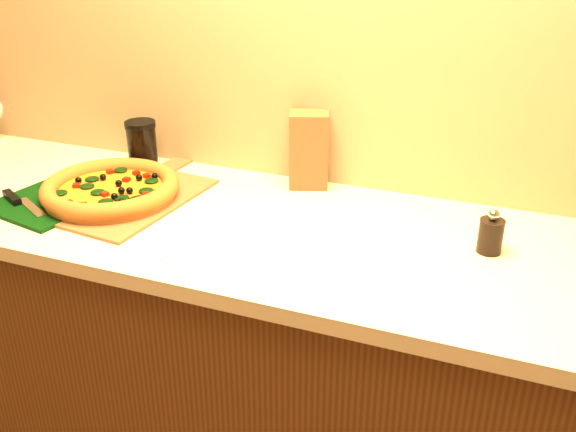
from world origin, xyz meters
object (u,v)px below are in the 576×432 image
Objects in this scene: pizza_peel at (120,193)px; dark_jar at (142,145)px; cutting_board at (63,196)px; pizza at (111,189)px; pepper_grinder at (491,235)px.

pizza_peel is 4.14× the size of dark_jar.
cutting_board is (-0.14, -0.08, 0.00)m from pizza_peel.
pizza_peel is 0.05m from pizza.
pizza_peel is 0.22m from dark_jar.
pizza_peel is at bearing -178.17° from pepper_grinder.
pizza_peel is 1.00m from pepper_grinder.
cutting_board is 3.76× the size of pepper_grinder.
cutting_board is at bearing -174.60° from pepper_grinder.
cutting_board is (-0.14, -0.04, -0.03)m from pizza.
pizza_peel is 1.51× the size of cutting_board.
pizza reaches higher than cutting_board.
pizza is at bearing -86.77° from pizza_peel.
pizza is at bearing -78.21° from dark_jar.
pizza is 3.42× the size of pepper_grinder.
pepper_grinder reaches higher than cutting_board.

